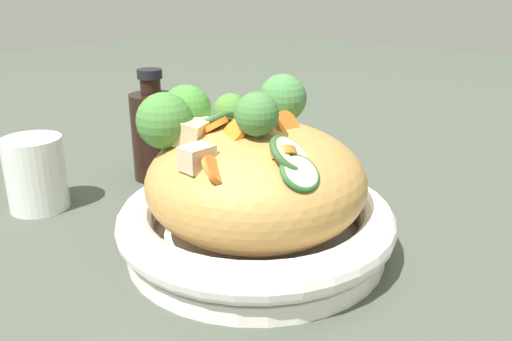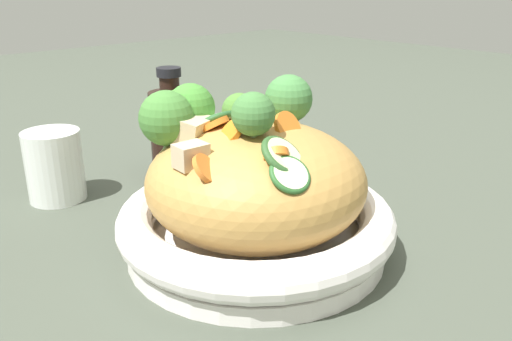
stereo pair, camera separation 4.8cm
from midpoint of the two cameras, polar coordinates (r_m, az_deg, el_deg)
ground_plane at (r=0.52m, az=2.70°, el=-8.52°), size 3.00×3.00×0.00m
serving_bowl at (r=0.51m, az=2.75°, el=-5.94°), size 0.26×0.26×0.05m
noodle_heap at (r=0.49m, az=2.84°, el=-1.21°), size 0.20×0.20×0.11m
broccoli_florets at (r=0.50m, az=-1.88°, el=6.28°), size 0.14×0.16×0.07m
carrot_coins at (r=0.46m, az=0.48°, el=3.58°), size 0.15×0.12×0.04m
zucchini_slices at (r=0.44m, az=3.00°, el=2.72°), size 0.15×0.06×0.04m
chicken_chunks at (r=0.46m, az=-4.15°, el=3.70°), size 0.08×0.07×0.03m
soy_sauce_bottle at (r=0.69m, az=-7.04°, el=4.25°), size 0.06×0.06×0.14m
drinking_glass at (r=0.65m, az=-18.86°, el=0.46°), size 0.06×0.06×0.08m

